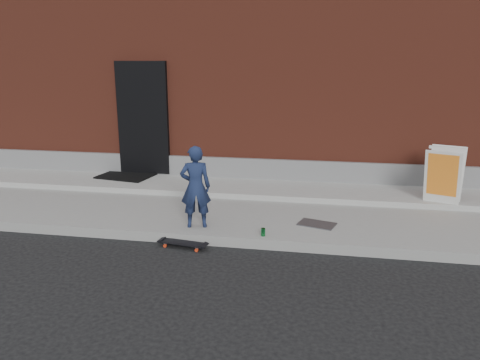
% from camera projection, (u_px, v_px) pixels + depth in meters
% --- Properties ---
extents(ground, '(80.00, 80.00, 0.00)m').
position_uv_depth(ground, '(245.00, 249.00, 6.51)').
color(ground, black).
rests_on(ground, ground).
extents(sidewalk, '(20.00, 3.00, 0.15)m').
position_uv_depth(sidewalk, '(260.00, 210.00, 7.92)').
color(sidewalk, gray).
rests_on(sidewalk, ground).
extents(apron, '(20.00, 1.20, 0.10)m').
position_uv_depth(apron, '(267.00, 189.00, 8.75)').
color(apron, gray).
rests_on(apron, sidewalk).
extents(building, '(20.00, 8.10, 5.00)m').
position_uv_depth(building, '(289.00, 61.00, 12.55)').
color(building, maroon).
rests_on(building, ground).
extents(child, '(0.51, 0.40, 1.22)m').
position_uv_depth(child, '(196.00, 187.00, 6.79)').
color(child, '#182344').
rests_on(child, sidewalk).
extents(skateboard, '(0.72, 0.28, 0.08)m').
position_uv_depth(skateboard, '(183.00, 243.00, 6.53)').
color(skateboard, red).
rests_on(skateboard, ground).
extents(pizza_sign, '(0.75, 0.81, 0.92)m').
position_uv_depth(pizza_sign, '(444.00, 175.00, 7.71)').
color(pizza_sign, silver).
rests_on(pizza_sign, apron).
extents(soda_can, '(0.08, 0.08, 0.11)m').
position_uv_depth(soda_can, '(263.00, 232.00, 6.56)').
color(soda_can, '#167130').
rests_on(soda_can, sidewalk).
extents(doormat, '(1.16, 1.00, 0.03)m').
position_uv_depth(doormat, '(127.00, 175.00, 9.51)').
color(doormat, black).
rests_on(doormat, apron).
extents(utility_plate, '(0.61, 0.48, 0.02)m').
position_uv_depth(utility_plate, '(317.00, 224.00, 7.02)').
color(utility_plate, '#4E4F53').
rests_on(utility_plate, sidewalk).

